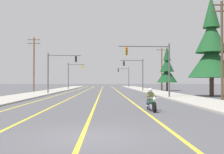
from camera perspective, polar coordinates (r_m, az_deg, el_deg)
The scene contains 18 objects.
ground_plane at distance 9.48m, azimuth -5.18°, elevation -12.35°, with size 400.00×400.00×0.00m, color #515156.
lane_stripe_center at distance 54.31m, azimuth -2.34°, elevation -2.93°, with size 0.16×100.00×0.01m, color yellow.
lane_stripe_left at distance 54.45m, azimuth -5.63°, elevation -2.93°, with size 0.16×100.00×0.01m, color yellow.
lane_stripe_right at distance 54.36m, azimuth 1.10°, elevation -2.93°, with size 0.16×100.00×0.01m, color yellow.
lane_stripe_far_left at distance 54.69m, azimuth -8.37°, elevation -2.91°, with size 0.16×100.00×0.01m, color yellow.
sidewalk_kerb_right at distance 50.09m, azimuth 8.62°, elevation -3.02°, with size 4.40×110.00×0.14m, color #ADA89E.
sidewalk_kerb_left at distance 50.31m, azimuth -13.00°, elevation -2.99°, with size 4.40×110.00×0.14m, color #ADA89E.
motorcycle_with_rider at distance 17.36m, azimuth 8.22°, elevation -5.20°, with size 0.70×2.19×1.46m.
traffic_signal_near_right at distance 31.04m, azimuth 8.91°, elevation 3.27°, with size 5.85×0.52×6.20m.
traffic_signal_near_left at distance 41.95m, azimuth -11.38°, elevation 2.11°, with size 5.03×0.55×6.20m.
traffic_signal_mid_right at distance 51.39m, azimuth 5.17°, elevation 1.48°, with size 4.34×0.53×6.20m.
traffic_signal_mid_left at distance 63.25m, azimuth -8.22°, elevation 1.01°, with size 3.92×0.37×6.20m.
traffic_signal_far_right at distance 82.97m, azimuth 2.81°, elevation 0.53°, with size 3.83×0.41×6.20m.
utility_pole_right_near at distance 30.39m, azimuth 22.16°, elevation 5.93°, with size 2.10×0.26×10.23m.
utility_pole_left_near at distance 49.31m, azimuth -16.14°, elevation 2.92°, with size 2.23×0.26×9.60m.
utility_pole_right_far at distance 57.35m, azimuth 10.43°, elevation 1.82°, with size 2.11×0.26×8.88m.
conifer_tree_right_verge_near at distance 36.40m, azimuth 20.21°, elevation 5.42°, with size 5.83×5.83×12.84m.
conifer_tree_right_verge_far at distance 55.68m, azimuth 11.52°, elevation 1.41°, with size 4.12×4.12×9.07m.
Camera 1 is at (0.59, -9.27, 1.87)m, focal length 43.41 mm.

